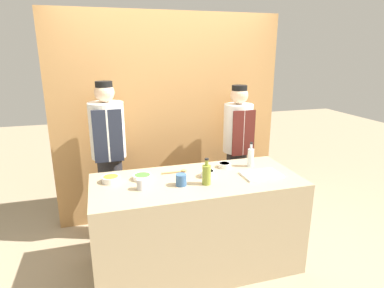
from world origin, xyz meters
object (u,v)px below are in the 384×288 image
at_px(sauce_bowl_yellow, 111,179).
at_px(cutting_board, 261,175).
at_px(chef_right, 237,149).
at_px(cup_steel, 141,184).
at_px(wooden_spoon, 178,171).
at_px(cup_blue, 181,180).
at_px(bottle_clear, 251,157).
at_px(chef_left, 109,156).
at_px(sauce_bowl_brown, 208,173).
at_px(bottle_oil, 207,174).
at_px(sauce_bowl_purple, 224,165).
at_px(sauce_bowl_green, 142,177).

xyz_separation_m(sauce_bowl_yellow, cutting_board, (1.32, -0.24, -0.02)).
bearing_deg(chef_right, cup_steel, -145.61).
bearing_deg(wooden_spoon, cup_blue, -98.07).
distance_m(sauce_bowl_yellow, bottle_clear, 1.34).
bearing_deg(sauce_bowl_yellow, chef_left, 88.87).
bearing_deg(sauce_bowl_brown, sauce_bowl_yellow, 171.84).
distance_m(bottle_clear, cup_blue, 0.82).
xyz_separation_m(bottle_oil, chef_left, (-0.77, 0.89, -0.06)).
relative_size(cutting_board, bottle_oil, 1.48).
bearing_deg(cup_blue, sauce_bowl_yellow, 156.90).
bearing_deg(sauce_bowl_yellow, chef_right, 22.78).
relative_size(sauce_bowl_brown, cutting_board, 0.36).
bearing_deg(cup_steel, bottle_oil, -4.98).
bearing_deg(wooden_spoon, sauce_bowl_yellow, -174.88).
bearing_deg(sauce_bowl_brown, wooden_spoon, 143.38).
height_order(cup_steel, wooden_spoon, cup_steel).
xyz_separation_m(wooden_spoon, chef_right, (0.86, 0.56, -0.01)).
xyz_separation_m(bottle_oil, cup_steel, (-0.55, 0.05, -0.05)).
height_order(sauce_bowl_purple, chef_right, chef_right).
distance_m(sauce_bowl_green, bottle_oil, 0.58).
relative_size(bottle_clear, bottle_oil, 1.06).
xyz_separation_m(sauce_bowl_green, wooden_spoon, (0.34, 0.06, -0.01)).
xyz_separation_m(cup_steel, cup_blue, (0.34, -0.01, 0.00)).
height_order(sauce_bowl_yellow, chef_right, chef_right).
bearing_deg(cup_steel, sauce_bowl_green, 79.32).
distance_m(wooden_spoon, chef_left, 0.82).
xyz_separation_m(sauce_bowl_green, chef_right, (1.19, 0.62, -0.03)).
relative_size(wooden_spoon, chef_left, 0.14).
bearing_deg(sauce_bowl_brown, cup_steel, -170.04).
relative_size(sauce_bowl_purple, bottle_oil, 0.53).
distance_m(sauce_bowl_brown, bottle_oil, 0.18).
bearing_deg(sauce_bowl_yellow, cutting_board, -10.17).
xyz_separation_m(cutting_board, cup_steel, (-1.09, 0.01, 0.04)).
relative_size(sauce_bowl_brown, chef_left, 0.07).
bearing_deg(cup_blue, bottle_oil, -9.40).
height_order(cup_steel, chef_right, chef_right).
distance_m(bottle_clear, chef_left, 1.46).
distance_m(cup_steel, cup_blue, 0.34).
xyz_separation_m(sauce_bowl_green, sauce_bowl_purple, (0.81, 0.08, 0.00)).
bearing_deg(chef_right, wooden_spoon, -146.77).
bearing_deg(cutting_board, chef_left, 146.98).
distance_m(sauce_bowl_brown, wooden_spoon, 0.30).
height_order(wooden_spoon, chef_left, chef_left).
bearing_deg(cup_blue, sauce_bowl_purple, 30.82).
relative_size(bottle_oil, chef_right, 0.14).
relative_size(sauce_bowl_brown, cup_blue, 1.25).
xyz_separation_m(sauce_bowl_green, chef_left, (-0.26, 0.62, 0.01)).
bearing_deg(sauce_bowl_brown, chef_right, 49.97).
bearing_deg(cutting_board, bottle_clear, 86.73).
bearing_deg(cup_blue, bottle_clear, 18.73).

